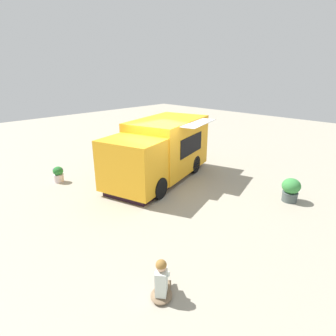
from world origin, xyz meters
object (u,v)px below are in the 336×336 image
object	(u,v)px
planter_flowering_far	(58,174)
planter_flowering_near	(291,189)
food_truck	(160,152)
person_customer	(162,282)

from	to	relation	value
planter_flowering_far	planter_flowering_near	bearing A→B (deg)	32.81
planter_flowering_near	planter_flowering_far	xyz separation A→B (m)	(-7.52, -4.85, -0.11)
food_truck	person_customer	distance (m)	6.66
person_customer	planter_flowering_far	bearing A→B (deg)	169.48
food_truck	planter_flowering_far	xyz separation A→B (m)	(-2.66, -3.20, -0.83)
planter_flowering_near	planter_flowering_far	size ratio (longest dim) A/B	1.28
food_truck	planter_flowering_far	bearing A→B (deg)	-129.74
planter_flowering_near	planter_flowering_far	distance (m)	8.95
person_customer	planter_flowering_near	bearing A→B (deg)	89.17
person_customer	food_truck	bearing A→B (deg)	136.14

